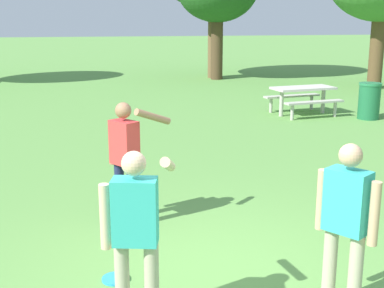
% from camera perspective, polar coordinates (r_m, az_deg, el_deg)
% --- Properties ---
extents(ground_plane, '(120.00, 120.00, 0.00)m').
position_cam_1_polar(ground_plane, '(5.97, 2.36, -13.57)').
color(ground_plane, '#609947').
extents(person_thrower, '(0.83, 0.51, 1.64)m').
position_cam_1_polar(person_thrower, '(7.00, -7.14, -1.02)').
color(person_thrower, '#1E234C').
rests_on(person_thrower, ground).
extents(person_catcher, '(0.40, 0.51, 1.64)m').
position_cam_1_polar(person_catcher, '(5.04, 16.16, -7.69)').
color(person_catcher, '#B7AD93').
rests_on(person_catcher, ground).
extents(person_bystander, '(0.72, 0.65, 1.64)m').
position_cam_1_polar(person_bystander, '(4.64, -6.04, -8.87)').
color(person_bystander, '#B7AD93').
rests_on(person_bystander, ground).
extents(frisbee, '(0.29, 0.29, 0.03)m').
position_cam_1_polar(frisbee, '(5.86, -8.18, -14.09)').
color(frisbee, '#2D9EDB').
rests_on(frisbee, ground).
extents(picnic_table_near, '(1.93, 1.70, 0.77)m').
position_cam_1_polar(picnic_table_near, '(15.01, 11.79, 5.21)').
color(picnic_table_near, beige).
rests_on(picnic_table_near, ground).
extents(trash_can_beside_table, '(0.59, 0.59, 0.96)m').
position_cam_1_polar(trash_can_beside_table, '(14.88, 18.44, 4.40)').
color(trash_can_beside_table, '#1E663D').
rests_on(trash_can_beside_table, ground).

